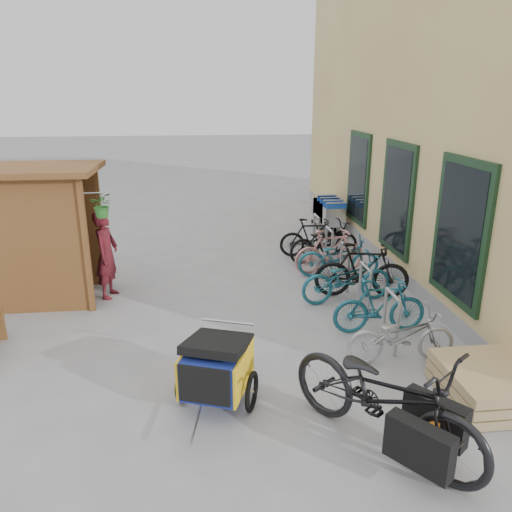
{
  "coord_description": "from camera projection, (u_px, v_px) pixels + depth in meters",
  "views": [
    {
      "loc": [
        -0.38,
        -6.32,
        3.57
      ],
      "look_at": [
        0.5,
        1.5,
        1.0
      ],
      "focal_mm": 35.0,
      "sensor_mm": 36.0,
      "label": 1
    }
  ],
  "objects": [
    {
      "name": "ground",
      "position": [
        233.0,
        356.0,
        7.12
      ],
      "size": [
        80.0,
        80.0,
        0.0
      ],
      "primitive_type": "plane",
      "color": "#9A9A9C"
    },
    {
      "name": "building",
      "position": [
        511.0,
        97.0,
        10.97
      ],
      "size": [
        6.07,
        13.0,
        7.0
      ],
      "color": "#DAC37D",
      "rests_on": "ground"
    },
    {
      "name": "kiosk",
      "position": [
        33.0,
        216.0,
        8.62
      ],
      "size": [
        2.49,
        1.65,
        2.4
      ],
      "color": "brown",
      "rests_on": "ground"
    },
    {
      "name": "bike_rack",
      "position": [
        345.0,
        262.0,
        9.47
      ],
      "size": [
        0.05,
        5.35,
        0.86
      ],
      "color": "#A5A8AD",
      "rests_on": "ground"
    },
    {
      "name": "pallet_stack",
      "position": [
        487.0,
        384.0,
        6.05
      ],
      "size": [
        1.0,
        1.2,
        0.4
      ],
      "color": "tan",
      "rests_on": "ground"
    },
    {
      "name": "shopping_carts",
      "position": [
        327.0,
        210.0,
        13.45
      ],
      "size": [
        0.55,
        1.84,
        0.98
      ],
      "color": "silver",
      "rests_on": "ground"
    },
    {
      "name": "child_trailer",
      "position": [
        217.0,
        366.0,
        5.89
      ],
      "size": [
        1.02,
        1.57,
        0.91
      ],
      "rotation": [
        0.0,
        0.0,
        -0.35
      ],
      "color": "navy",
      "rests_on": "ground"
    },
    {
      "name": "cargo_bike",
      "position": [
        386.0,
        398.0,
        5.11
      ],
      "size": [
        2.03,
        2.32,
        1.21
      ],
      "rotation": [
        0.0,
        0.0,
        0.65
      ],
      "color": "black",
      "rests_on": "ground"
    },
    {
      "name": "person_kiosk",
      "position": [
        107.0,
        255.0,
        8.98
      ],
      "size": [
        0.5,
        0.65,
        1.61
      ],
      "primitive_type": "imported",
      "rotation": [
        0.0,
        0.0,
        1.36
      ],
      "color": "maroon",
      "rests_on": "ground"
    },
    {
      "name": "bike_0",
      "position": [
        401.0,
        336.0,
        6.85
      ],
      "size": [
        1.53,
        0.53,
        0.8
      ],
      "primitive_type": "imported",
      "rotation": [
        0.0,
        0.0,
        1.57
      ],
      "color": "#9E9EA2",
      "rests_on": "ground"
    },
    {
      "name": "bike_1",
      "position": [
        380.0,
        306.0,
        7.71
      ],
      "size": [
        1.47,
        0.42,
        0.88
      ],
      "primitive_type": "imported",
      "rotation": [
        0.0,
        0.0,
        1.57
      ],
      "color": "#1B5A6D",
      "rests_on": "ground"
    },
    {
      "name": "bike_2",
      "position": [
        347.0,
        278.0,
        8.85
      ],
      "size": [
        1.76,
        0.81,
        0.89
      ],
      "primitive_type": "imported",
      "rotation": [
        0.0,
        0.0,
        1.7
      ],
      "color": "#1B5A6D",
      "rests_on": "ground"
    },
    {
      "name": "bike_3",
      "position": [
        362.0,
        270.0,
        9.03
      ],
      "size": [
        1.78,
        0.8,
        1.03
      ],
      "primitive_type": "imported",
      "rotation": [
        0.0,
        0.0,
        1.38
      ],
      "color": "black",
      "rests_on": "ground"
    },
    {
      "name": "bike_4",
      "position": [
        338.0,
        257.0,
        10.05
      ],
      "size": [
        1.68,
        0.78,
        0.85
      ],
      "primitive_type": "imported",
      "rotation": [
        0.0,
        0.0,
        1.44
      ],
      "color": "#1B5A6D",
      "rests_on": "ground"
    },
    {
      "name": "bike_5",
      "position": [
        330.0,
        251.0,
        10.31
      ],
      "size": [
        1.59,
        0.67,
        0.93
      ],
      "primitive_type": "imported",
      "rotation": [
        0.0,
        0.0,
        1.72
      ],
      "color": "#D38C88",
      "rests_on": "ground"
    },
    {
      "name": "bike_6",
      "position": [
        324.0,
        242.0,
        11.04
      ],
      "size": [
        1.8,
        1.04,
        0.89
      ],
      "primitive_type": "imported",
      "rotation": [
        0.0,
        0.0,
        1.85
      ],
      "color": "black",
      "rests_on": "ground"
    },
    {
      "name": "bike_7",
      "position": [
        312.0,
        237.0,
        11.36
      ],
      "size": [
        1.5,
        0.49,
        0.89
      ],
      "primitive_type": "imported",
      "rotation": [
        0.0,
        0.0,
        1.52
      ],
      "color": "black",
      "rests_on": "ground"
    }
  ]
}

